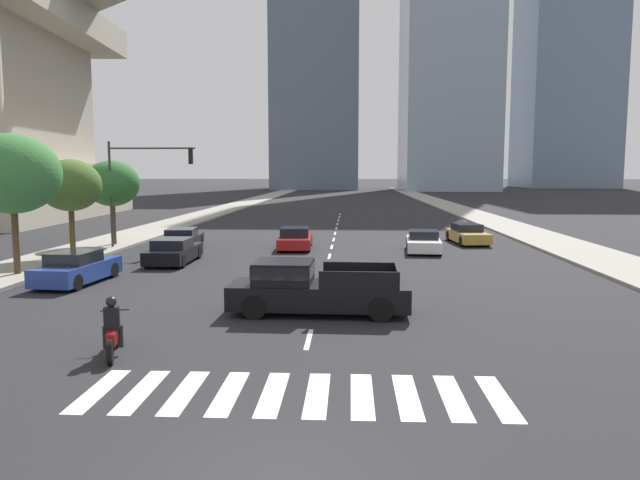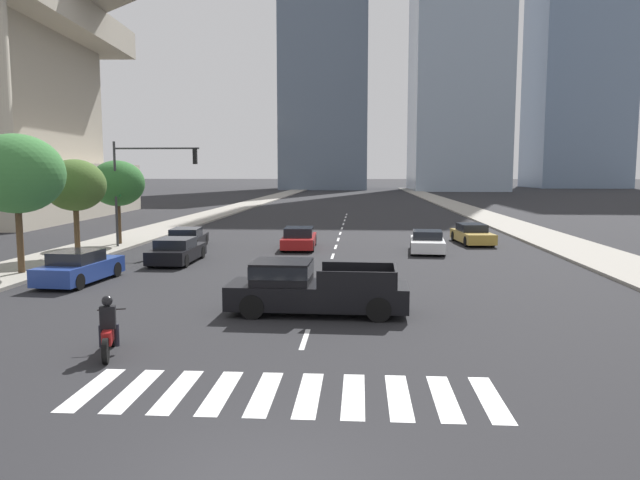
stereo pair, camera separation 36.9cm
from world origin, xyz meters
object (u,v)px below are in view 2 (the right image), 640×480
Objects in this scene: motorcycle_lead at (109,331)px; street_tree_third at (117,184)px; sedan_black_0 at (177,251)px; traffic_signal_far at (146,174)px; sedan_blue_3 at (79,268)px; sedan_gold_4 at (472,235)px; sedan_red_2 at (299,239)px; sedan_white_1 at (427,242)px; sedan_black_5 at (187,239)px; street_tree_nearest at (16,174)px; pickup_truck at (309,288)px; street_tree_second at (75,185)px.

street_tree_third is at bearing 5.09° from motorcycle_lead.
sedan_black_0 is 0.74× the size of traffic_signal_far.
sedan_blue_3 is 23.48m from sedan_gold_4.
motorcycle_lead is at bearing 171.12° from sedan_red_2.
street_tree_third is at bearing 85.94° from sedan_red_2.
sedan_black_5 is at bearing -88.92° from sedan_white_1.
sedan_white_1 is 0.93× the size of sedan_red_2.
sedan_gold_4 is 25.63m from street_tree_nearest.
sedan_white_1 is 14.00m from sedan_black_5.
sedan_white_1 is at bearing -98.63° from sedan_black_5.
motorcycle_lead is 27.28m from sedan_gold_4.
sedan_black_0 is 7.91m from street_tree_nearest.
street_tree_third is (-11.00, 0.42, 3.20)m from sedan_red_2.
traffic_signal_far reaches higher than pickup_truck.
sedan_gold_4 is at bearing -112.59° from pickup_truck.
traffic_signal_far is at bearing 99.95° from sedan_black_5.
sedan_blue_3 is (-9.71, 4.62, -0.20)m from pickup_truck.
sedan_black_0 is 13.68m from sedan_white_1.
sedan_red_2 is at bearing -93.00° from sedan_black_5.
traffic_signal_far is at bearing -28.78° from street_tree_third.
traffic_signal_far is at bearing -53.53° from pickup_truck.
sedan_blue_3 is 0.91× the size of sedan_black_5.
motorcycle_lead is 20.93m from sedan_black_5.
motorcycle_lead is 0.40× the size of street_tree_third.
sedan_black_0 is 9.03m from street_tree_third.
street_tree_nearest reaches higher than sedan_white_1.
street_tree_third is (-8.45, 21.19, 3.20)m from motorcycle_lead.
motorcycle_lead is at bearing -22.07° from sedan_white_1.
sedan_red_2 is 0.79× the size of street_tree_nearest.
sedan_blue_3 reaches higher than sedan_black_0.
traffic_signal_far is (-2.11, -0.57, 3.79)m from sedan_black_5.
sedan_black_0 is at bearing -64.66° from sedan_white_1.
street_tree_second is 5.37m from street_tree_third.
sedan_black_5 is (-8.61, 15.90, -0.26)m from pickup_truck.
motorcycle_lead is 21.24m from traffic_signal_far.
street_tree_second is at bearing 90.00° from street_tree_nearest.
sedan_red_2 reaches higher than sedan_white_1.
sedan_black_5 is at bearing -0.86° from sedan_blue_3.
sedan_black_5 is at bearing 11.25° from sedan_black_0.
sedan_white_1 is 0.89× the size of sedan_black_5.
street_tree_nearest is at bearing 130.74° from sedan_red_2.
sedan_white_1 is 0.88× the size of street_tree_second.
street_tree_third is at bearing 90.00° from street_tree_second.
sedan_blue_3 is at bearing -74.75° from street_tree_third.
street_tree_second is (-11.00, -4.95, 3.20)m from sedan_red_2.
street_tree_third is at bearing 76.19° from sedan_black_5.
motorcycle_lead is at bearing -173.84° from sedan_black_5.
sedan_blue_3 is at bearing 144.21° from sedan_red_2.
motorcycle_lead is 0.43× the size of sedan_gold_4.
traffic_signal_far is 1.22× the size of street_tree_second.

